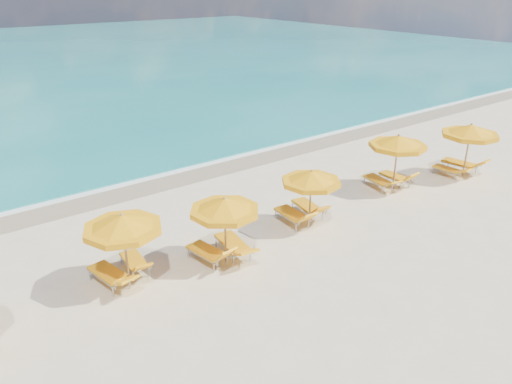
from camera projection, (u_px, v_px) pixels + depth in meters
ground_plane at (282, 237)px, 17.28m from camera, size 120.00×120.00×0.00m
wet_sand_band at (178, 175)px, 22.68m from camera, size 120.00×2.60×0.01m
foam_line at (169, 170)px, 23.27m from camera, size 120.00×1.20×0.03m
whitecap_far at (164, 92)px, 39.26m from camera, size 18.00×0.30×0.05m
umbrella_2 at (122, 224)px, 13.91m from camera, size 2.32×2.32×2.30m
umbrella_3 at (225, 207)px, 15.12m from camera, size 2.69×2.69×2.22m
umbrella_4 at (311, 178)px, 17.40m from camera, size 2.54×2.54×2.16m
umbrella_5 at (398, 142)px, 20.49m from camera, size 2.72×2.72×2.41m
umbrella_6 at (470, 131)px, 21.74m from camera, size 2.98×2.98×2.48m
lounger_2_left at (110, 278)px, 14.52m from camera, size 0.94×1.99×0.73m
lounger_2_right at (135, 265)px, 15.22m from camera, size 0.73×1.72×0.75m
lounger_3_left at (209, 256)px, 15.66m from camera, size 0.88×1.89×0.89m
lounger_3_right at (233, 248)px, 16.11m from camera, size 0.96×2.12×0.77m
lounger_4_left at (293, 218)px, 18.11m from camera, size 0.78×1.92×0.88m
lounger_4_right at (308, 210)px, 18.76m from camera, size 0.95×1.92×0.84m
lounger_5_left at (379, 184)px, 21.20m from camera, size 0.91×1.91×0.72m
lounger_5_right at (395, 180)px, 21.60m from camera, size 0.67×1.76×0.84m
lounger_6_left at (448, 172)px, 22.55m from camera, size 0.66×1.70×0.61m
lounger_6_right at (460, 167)px, 23.02m from camera, size 0.95×2.09×0.87m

